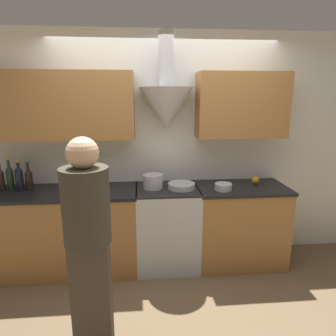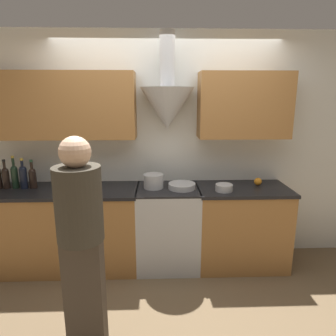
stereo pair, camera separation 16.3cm
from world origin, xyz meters
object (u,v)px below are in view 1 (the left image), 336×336
Objects in this scene: mixing_bowl at (181,186)px; stove_range at (167,227)px; wine_bottle_2 at (10,177)px; orange_fruit at (255,180)px; stock_pot at (153,181)px; person_foreground_left at (88,240)px; wine_bottle_1 at (1,179)px; wine_bottle_3 at (19,178)px; saucepan at (223,187)px; wine_bottle_4 at (29,179)px.

stove_range is at bearing 170.05° from mixing_bowl.
orange_fruit is (2.68, 0.01, -0.10)m from wine_bottle_2.
stock_pot is 1.27m from person_foreground_left.
wine_bottle_1 is 0.19m from wine_bottle_3.
stove_range is at bearing -175.77° from orange_fruit.
wine_bottle_2 is 1.95× the size of saucepan.
wine_bottle_2 is at bearing -179.76° from orange_fruit.
stock_pot is 0.13× the size of person_foreground_left.
wine_bottle_3 is at bearing -9.50° from wine_bottle_2.
mixing_bowl is (1.62, -0.09, -0.09)m from wine_bottle_4.
wine_bottle_3 reaches higher than stove_range.
stock_pot is at bearing -1.40° from wine_bottle_1.
wine_bottle_4 is at bearing 177.71° from stove_range.
wine_bottle_1 is 1.60m from stock_pot.
wine_bottle_2 reaches higher than wine_bottle_1.
saucepan is at bearing -155.17° from orange_fruit.
wine_bottle_4 is at bearing 1.34° from wine_bottle_1.
mixing_bowl is 3.45× the size of orange_fruit.
wine_bottle_3 is at bearing 178.60° from stock_pot.
stove_range is at bearing -2.29° from wine_bottle_4.
stove_range is 1.58m from wine_bottle_4.
person_foreground_left reaches higher than orange_fruit.
mixing_bowl is (1.82, -0.09, -0.11)m from wine_bottle_2.
orange_fruit is 0.47m from saucepan.
wine_bottle_3 is (0.19, -0.00, 0.01)m from wine_bottle_1.
wine_bottle_3 is (-1.56, 0.05, 0.60)m from stove_range.
saucepan is at bearing -4.53° from wine_bottle_3.
wine_bottle_2 is at bearing 177.13° from mixing_bowl.
stock_pot is at bearing -1.40° from wine_bottle_3.
stock_pot is at bearing -176.96° from orange_fruit.
wine_bottle_1 reaches higher than stove_range.
stove_range is 0.56× the size of person_foreground_left.
wine_bottle_4 is 2.49m from orange_fruit.
person_foreground_left reaches higher than wine_bottle_2.
wine_bottle_1 is at bearing 178.30° from stove_range.
wine_bottle_2 is at bearing 175.25° from saucepan.
wine_bottle_1 is at bearing 178.60° from stock_pot.
person_foreground_left reaches higher than wine_bottle_1.
wine_bottle_3 is 0.10m from wine_bottle_4.
person_foreground_left reaches higher than wine_bottle_3.
orange_fruit is at bearing 6.73° from mixing_bowl.
wine_bottle_2 is at bearing 178.06° from stock_pot.
person_foreground_left reaches higher than wine_bottle_4.
mixing_bowl is at bearing -2.87° from wine_bottle_2.
stove_range is at bearing 168.25° from saucepan.
wine_bottle_2 is 2.27m from saucepan.
wine_bottle_2 is at bearing 7.47° from wine_bottle_1.
saucepan is 1.62m from person_foreground_left.
stock_pot is (-0.15, 0.01, 0.53)m from stove_range.
orange_fruit is (1.02, 0.08, 0.50)m from stove_range.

